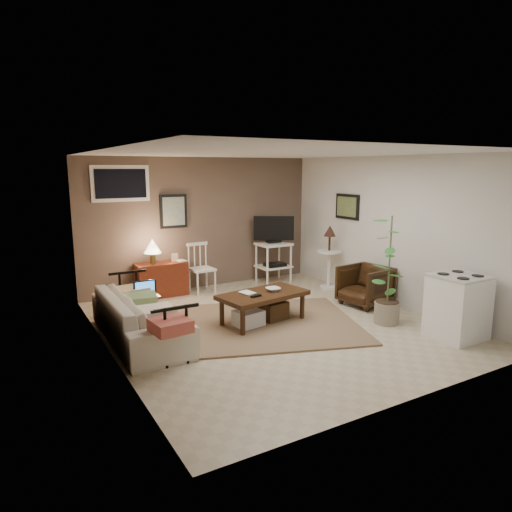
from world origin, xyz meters
TOP-DOWN VIEW (x-y plane):
  - floor at (0.00, 0.00)m, footprint 5.00×5.00m
  - art_back at (-0.55, 2.48)m, footprint 0.50×0.03m
  - art_right at (2.23, 1.05)m, footprint 0.03×0.60m
  - window at (-1.45, 2.48)m, footprint 0.96×0.03m
  - rug at (-0.15, 0.08)m, footprint 3.24×2.91m
  - coffee_table at (-0.10, 0.12)m, footprint 1.35×0.84m
  - sofa at (-1.80, 0.38)m, footprint 0.61×2.08m
  - sofa_pillows at (-1.75, 0.14)m, footprint 0.40×1.98m
  - sofa_end_rails at (-1.68, 0.38)m, footprint 0.56×2.08m
  - laptop at (-1.60, 0.74)m, footprint 0.32×0.23m
  - red_console at (-0.90, 2.26)m, footprint 0.88×0.39m
  - spindle_chair at (-0.17, 2.15)m, footprint 0.42×0.42m
  - tv_stand at (1.33, 2.11)m, footprint 0.70×0.50m
  - side_table at (1.98, 1.22)m, footprint 0.44×0.44m
  - armchair at (1.80, 0.07)m, footprint 0.73×0.77m
  - potted_plant at (1.45, -0.77)m, footprint 0.39×0.39m
  - stove at (1.82, -1.63)m, footprint 0.65×0.61m
  - bowl at (0.08, 0.14)m, footprint 0.20×0.06m
  - book_table at (-0.39, 0.19)m, footprint 0.17×0.05m
  - book_console at (-0.61, 2.22)m, footprint 0.16×0.04m

SIDE VIEW (x-z plane):
  - floor at x=0.00m, z-range 0.00..0.00m
  - rug at x=-0.15m, z-range 0.00..0.03m
  - coffee_table at x=-0.10m, z-range 0.03..0.51m
  - sofa_end_rails at x=-1.68m, z-range 0.00..0.70m
  - red_console at x=-0.90m, z-range -0.16..0.86m
  - armchair at x=1.80m, z-range 0.00..0.72m
  - sofa at x=-1.80m, z-range 0.00..0.81m
  - spindle_chair at x=-0.17m, z-range -0.03..0.86m
  - stove at x=1.82m, z-range 0.00..0.85m
  - sofa_pillows at x=-1.75m, z-range 0.43..0.57m
  - laptop at x=-1.60m, z-range 0.42..0.64m
  - bowl at x=0.08m, z-range 0.45..0.66m
  - book_table at x=-0.39m, z-range 0.45..0.68m
  - tv_stand at x=1.33m, z-range 0.04..1.34m
  - book_console at x=-0.61m, z-range 0.59..0.79m
  - side_table at x=1.98m, z-range 0.14..1.31m
  - potted_plant at x=1.45m, z-range 0.05..1.63m
  - art_back at x=-0.55m, z-range 1.15..1.75m
  - art_right at x=2.23m, z-range 1.29..1.75m
  - window at x=-1.45m, z-range 1.65..2.25m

